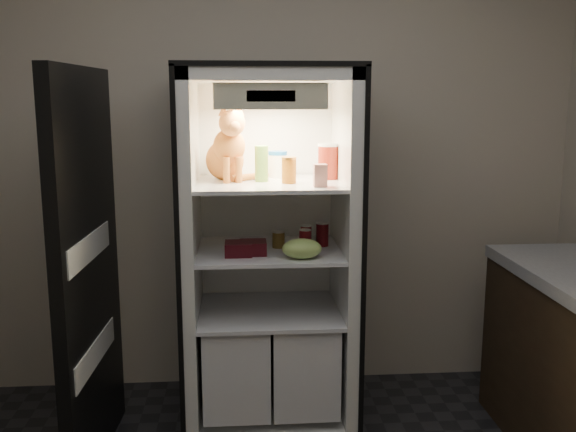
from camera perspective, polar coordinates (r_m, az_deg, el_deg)
The scene contains 16 objects.
room_shell at distance 1.92m, azimuth 0.02°, elevation 7.62°, with size 3.60×3.60×3.60m.
refrigerator at distance 3.43m, azimuth -1.74°, elevation -5.10°, with size 0.90×0.72×1.88m.
fridge_door at distance 3.10m, azimuth -17.37°, elevation -4.92°, with size 0.11×0.87×1.85m.
tabby_cat at distance 3.32m, azimuth -5.41°, elevation 5.71°, with size 0.36×0.39×0.40m.
parmesan_shaker at distance 3.27m, azimuth -2.37°, elevation 4.67°, with size 0.07×0.07×0.18m.
mayo_tub at distance 3.44m, azimuth -0.92°, elevation 4.62°, with size 0.10×0.10×0.14m.
salsa_jar at distance 3.21m, azimuth 0.09°, elevation 4.11°, with size 0.07×0.07×0.13m.
pepper_jar at distance 3.38m, azimuth 3.60°, elevation 4.88°, with size 0.11×0.11×0.19m.
cream_carton at distance 3.09m, azimuth 2.87°, elevation 3.62°, with size 0.06×0.06×0.11m, color silver.
soda_can_a at distance 3.38m, azimuth 1.61°, elevation -1.76°, with size 0.06×0.06×0.11m.
soda_can_b at distance 3.39m, azimuth 3.07°, elevation -1.64°, with size 0.07×0.07×0.12m.
soda_can_c at distance 3.26m, azimuth 1.53°, elevation -2.19°, with size 0.06×0.06×0.11m.
condiment_jar at distance 3.35m, azimuth -0.85°, elevation -2.05°, with size 0.07×0.07×0.09m.
grape_bag at distance 3.12m, azimuth 1.24°, elevation -2.92°, with size 0.20×0.14×0.10m, color #97BF59.
berry_box_left at distance 3.20m, azimuth -4.43°, elevation -2.91°, with size 0.13×0.13×0.07m, color #480C13.
berry_box_right at distance 3.22m, azimuth -3.11°, elevation -2.82°, with size 0.13×0.13×0.07m, color #480C13.
Camera 1 is at (-0.15, -1.91, 1.72)m, focal length 40.00 mm.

